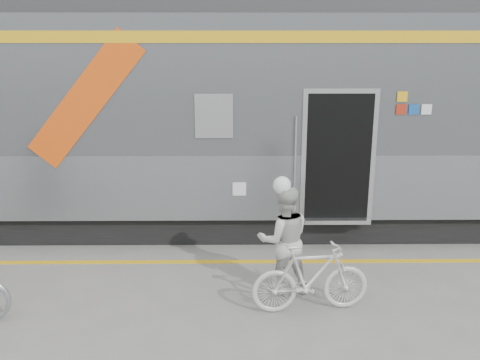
{
  "coord_description": "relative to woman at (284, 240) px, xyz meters",
  "views": [
    {
      "loc": [
        0.27,
        -5.28,
        3.38
      ],
      "look_at": [
        0.34,
        1.6,
        1.5
      ],
      "focal_mm": 38.0,
      "sensor_mm": 36.0,
      "label": 1
    }
  ],
  "objects": [
    {
      "name": "ground",
      "position": [
        -0.93,
        -1.19,
        -0.76
      ],
      "size": [
        90.0,
        90.0,
        0.0
      ],
      "primitive_type": "plane",
      "color": "slate",
      "rests_on": "ground"
    },
    {
      "name": "train",
      "position": [
        -1.19,
        3.0,
        1.29
      ],
      "size": [
        24.0,
        3.17,
        4.1
      ],
      "color": "black",
      "rests_on": "ground"
    },
    {
      "name": "safety_strip",
      "position": [
        -0.93,
        0.96,
        -0.76
      ],
      "size": [
        24.0,
        0.12,
        0.01
      ],
      "primitive_type": "cube",
      "color": "gold",
      "rests_on": "ground"
    },
    {
      "name": "woman",
      "position": [
        0.0,
        0.0,
        0.0
      ],
      "size": [
        0.8,
        0.66,
        1.52
      ],
      "primitive_type": "imported",
      "rotation": [
        0.0,
        0.0,
        3.26
      ],
      "color": "beige",
      "rests_on": "ground"
    },
    {
      "name": "bicycle_right",
      "position": [
        0.3,
        -0.55,
        -0.3
      ],
      "size": [
        1.57,
        0.61,
        0.92
      ],
      "primitive_type": "imported",
      "rotation": [
        0.0,
        0.0,
        1.69
      ],
      "color": "silver",
      "rests_on": "ground"
    },
    {
      "name": "helmet_woman",
      "position": [
        0.0,
        0.0,
        0.88
      ],
      "size": [
        0.24,
        0.24,
        0.24
      ],
      "primitive_type": "sphere",
      "color": "white",
      "rests_on": "woman"
    }
  ]
}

